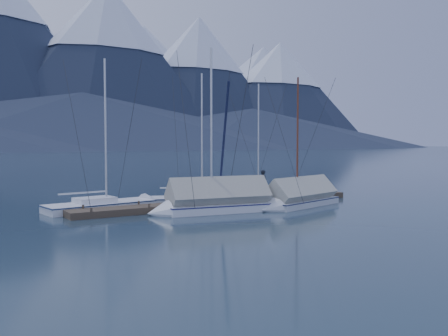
% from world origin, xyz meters
% --- Properties ---
extents(ground, '(1000.00, 1000.00, 0.00)m').
position_xyz_m(ground, '(0.00, 0.00, 0.00)').
color(ground, '#162633').
rests_on(ground, ground).
extents(dock, '(18.00, 1.50, 0.54)m').
position_xyz_m(dock, '(0.00, 2.00, 0.11)').
color(dock, '#382D23').
rests_on(dock, ground).
extents(mooring_posts, '(15.12, 1.52, 0.35)m').
position_xyz_m(mooring_posts, '(-0.50, 2.00, 0.35)').
color(mooring_posts, '#382D23').
rests_on(mooring_posts, ground).
extents(sailboat_open_left, '(7.02, 3.05, 9.03)m').
position_xyz_m(sailboat_open_left, '(-5.88, 4.07, 0.16)').
color(sailboat_open_left, silver).
rests_on(sailboat_open_left, ground).
extents(sailboat_open_mid, '(6.76, 3.86, 8.62)m').
position_xyz_m(sailboat_open_mid, '(-0.07, 3.57, 0.15)').
color(sailboat_open_mid, silver).
rests_on(sailboat_open_mid, ground).
extents(sailboat_open_right, '(6.61, 3.34, 8.41)m').
position_xyz_m(sailboat_open_right, '(4.91, 4.85, 0.15)').
color(sailboat_open_right, silver).
rests_on(sailboat_open_right, ground).
extents(sailboat_covered_near, '(6.60, 3.46, 8.21)m').
position_xyz_m(sailboat_covered_near, '(3.25, -0.58, 0.41)').
color(sailboat_covered_near, silver).
rests_on(sailboat_covered_near, ground).
extents(sailboat_covered_far, '(6.96, 3.18, 9.44)m').
position_xyz_m(sailboat_covered_far, '(-2.12, 0.11, 0.46)').
color(sailboat_covered_far, silver).
rests_on(sailboat_covered_far, ground).
extents(person, '(0.39, 0.60, 1.64)m').
position_xyz_m(person, '(3.21, 2.45, 1.16)').
color(person, black).
rests_on(person, dock).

